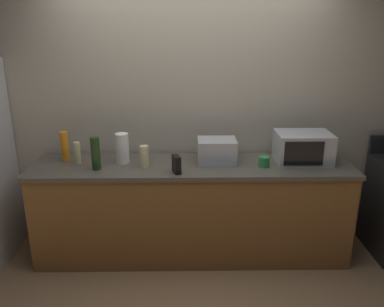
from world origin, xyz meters
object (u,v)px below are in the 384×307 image
bottle_wine (96,153)px  mug_green (264,162)px  bottle_vinegar (77,153)px  toaster_oven (217,151)px  bottle_dish_soap (65,146)px  cordless_phone (176,164)px  bottle_hand_soap (144,156)px  microwave (303,148)px  paper_towel_roll (122,148)px

bottle_wine → mug_green: bottle_wine is taller
bottle_wine → bottle_vinegar: (-0.19, 0.14, -0.04)m
toaster_oven → bottle_dish_soap: (-1.37, 0.06, 0.03)m
bottle_vinegar → cordless_phone: bearing=-15.2°
bottle_wine → bottle_vinegar: bearing=144.4°
bottle_wine → bottle_hand_soap: bearing=7.8°
microwave → bottle_hand_soap: size_ratio=2.54×
cordless_phone → bottle_vinegar: bearing=145.9°
microwave → bottle_dish_soap: 2.14m
cordless_phone → bottle_hand_soap: 0.32m
cordless_phone → bottle_dish_soap: size_ratio=0.56×
bottle_dish_soap → bottle_vinegar: 0.17m
toaster_oven → bottle_vinegar: (-1.24, -0.03, -0.01)m
toaster_oven → paper_towel_roll: 0.84m
bottle_dish_soap → toaster_oven: bearing=-2.6°
toaster_oven → mug_green: 0.43m
toaster_oven → cordless_phone: 0.45m
bottle_vinegar → toaster_oven: bearing=1.4°
paper_towel_roll → mug_green: bearing=-5.4°
toaster_oven → bottle_wine: bottle_wine is taller
paper_towel_roll → bottle_wine: 0.26m
toaster_oven → bottle_vinegar: size_ratio=1.71×
toaster_oven → paper_towel_roll: (-0.84, -0.01, 0.03)m
toaster_oven → bottle_wine: bearing=-170.8°
bottle_dish_soap → mug_green: 1.78m
bottle_hand_soap → mug_green: bearing=-0.7°
bottle_dish_soap → cordless_phone: bearing=-18.1°
bottle_dish_soap → mug_green: size_ratio=2.91×
paper_towel_roll → mug_green: 1.25m
bottle_wine → toaster_oven: bearing=9.2°
microwave → mug_green: bearing=-162.6°
bottle_hand_soap → bottle_dish_soap: 0.75m
cordless_phone → mug_green: (0.76, 0.14, -0.03)m
microwave → toaster_oven: (-0.77, 0.01, -0.03)m
toaster_oven → bottle_hand_soap: bearing=-169.9°
cordless_phone → bottle_vinegar: bottle_vinegar is taller
mug_green → cordless_phone: bearing=-169.3°
bottle_hand_soap → mug_green: 1.04m
paper_towel_roll → cordless_phone: 0.55m
bottle_wine → bottle_vinegar: bottle_wine is taller
bottle_vinegar → bottle_wine: bearing=-35.6°
paper_towel_roll → mug_green: size_ratio=2.92×
toaster_oven → bottle_hand_soap: size_ratio=1.80×
toaster_oven → mug_green: bearing=-17.4°
bottle_vinegar → bottle_hand_soap: bearing=-7.9°
microwave → bottle_dish_soap: (-2.14, 0.07, -0.00)m
microwave → mug_green: size_ratio=5.19×
toaster_oven → bottle_dish_soap: 1.37m
bottle_wine → bottle_dish_soap: size_ratio=1.06×
paper_towel_roll → cordless_phone: paper_towel_roll is taller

